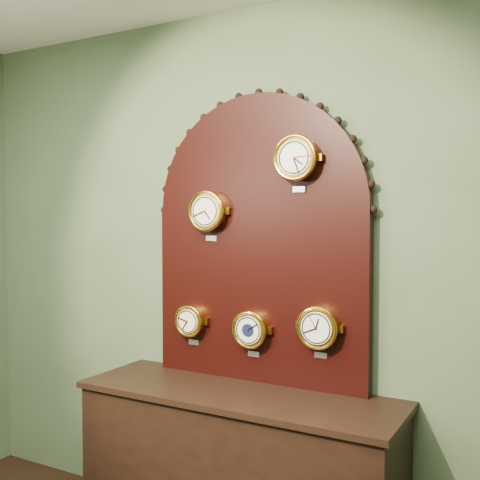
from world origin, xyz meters
The scene contains 8 objects.
wall_back centered at (0.00, 2.50, 1.40)m, with size 4.00×4.00×0.00m, color #4C6344.
shop_counter centered at (0.00, 2.23, 0.40)m, with size 1.60×0.50×0.80m, color black.
display_board centered at (0.00, 2.45, 1.63)m, with size 1.26×0.06×1.53m.
roman_clock centered at (-0.27, 2.38, 1.72)m, with size 0.22×0.08×0.27m.
arabic_clock centered at (0.24, 2.38, 1.98)m, with size 0.23×0.08×0.28m.
hygrometer centered at (-0.38, 2.38, 1.12)m, with size 0.18×0.08×0.23m.
barometer centered at (-0.01, 2.38, 1.11)m, with size 0.20×0.08×0.25m.
tide_clock centered at (0.36, 2.38, 1.16)m, with size 0.21×0.08×0.27m.
Camera 1 is at (1.40, -0.27, 1.71)m, focal length 43.91 mm.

